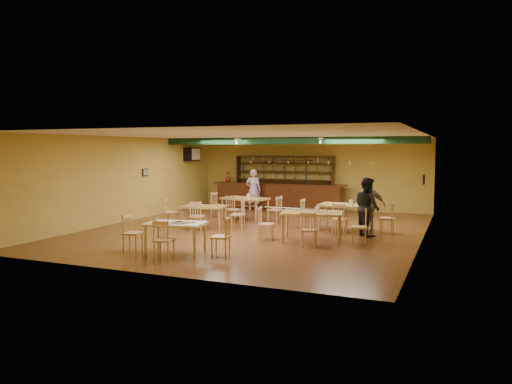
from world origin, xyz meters
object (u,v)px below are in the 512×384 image
at_px(dining_table_c, 204,216).
at_px(patron_right_a, 367,207).
at_px(dining_table_b, 346,217).
at_px(patron_bar, 253,190).
at_px(dining_table_d, 312,227).
at_px(bar_counter, 279,196).
at_px(dining_table_a, 245,209).
at_px(near_table, 176,238).

height_order(dining_table_c, patron_right_a, patron_right_a).
xyz_separation_m(dining_table_b, dining_table_c, (-4.45, -1.19, -0.06)).
xyz_separation_m(dining_table_b, patron_bar, (-4.61, 3.34, 0.46)).
bearing_deg(dining_table_d, bar_counter, 106.63).
bearing_deg(bar_counter, dining_table_b, -47.74).
xyz_separation_m(dining_table_b, patron_right_a, (0.80, -0.80, 0.46)).
relative_size(dining_table_a, patron_bar, 0.93).
bearing_deg(dining_table_c, dining_table_b, 4.33).
distance_m(bar_counter, near_table, 9.24).
bearing_deg(patron_right_a, dining_table_a, 32.75).
relative_size(dining_table_a, dining_table_b, 0.98).
xyz_separation_m(near_table, patron_bar, (-1.49, 8.39, 0.49)).
xyz_separation_m(near_table, patron_right_a, (3.92, 4.25, 0.49)).
relative_size(near_table, patron_bar, 0.81).
bearing_deg(patron_bar, dining_table_a, 94.07).
xyz_separation_m(dining_table_d, near_table, (-2.68, -2.73, -0.04)).
relative_size(bar_counter, dining_table_c, 4.03).
height_order(dining_table_b, patron_bar, patron_bar).
xyz_separation_m(dining_table_a, dining_table_b, (3.88, -0.85, 0.01)).
xyz_separation_m(bar_counter, patron_right_a, (4.58, -4.96, 0.31)).
xyz_separation_m(dining_table_b, dining_table_d, (-0.44, -2.32, 0.01)).
height_order(dining_table_a, dining_table_c, dining_table_a).
height_order(dining_table_d, patron_right_a, patron_right_a).
bearing_deg(dining_table_c, bar_counter, 72.19).
relative_size(dining_table_b, near_table, 1.16).
distance_m(dining_table_d, patron_bar, 7.04).
relative_size(dining_table_a, dining_table_c, 1.14).
distance_m(bar_counter, dining_table_d, 7.29).
xyz_separation_m(bar_counter, dining_table_c, (-0.67, -5.35, -0.21)).
xyz_separation_m(dining_table_c, patron_right_a, (5.25, 0.39, 0.52)).
bearing_deg(near_table, dining_table_a, 87.73).
xyz_separation_m(dining_table_a, patron_right_a, (4.68, -1.65, 0.47)).
bearing_deg(bar_counter, dining_table_c, -97.16).
relative_size(patron_bar, patron_right_a, 1.00).
xyz_separation_m(dining_table_a, dining_table_d, (3.44, -3.17, 0.01)).
relative_size(dining_table_d, near_table, 1.18).
bearing_deg(near_table, dining_table_d, 35.94).
xyz_separation_m(dining_table_a, near_table, (0.76, -5.90, -0.02)).
relative_size(dining_table_b, dining_table_d, 0.98).
height_order(dining_table_c, near_table, near_table).
distance_m(dining_table_c, dining_table_d, 4.17).
bearing_deg(near_table, patron_bar, 90.49).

